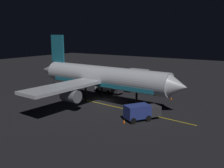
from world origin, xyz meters
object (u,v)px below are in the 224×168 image
catering_truck (108,87)px  ground_crew_worker (147,111)px  traffic_cone_under_wing (171,98)px  traffic_cone_far (137,107)px  airliner (101,77)px  traffic_cone_near_left (124,122)px  traffic_cone_near_right (136,94)px  baggage_truck (141,112)px

catering_truck → ground_crew_worker: catering_truck is taller
traffic_cone_under_wing → traffic_cone_far: 9.35m
catering_truck → traffic_cone_under_wing: 13.83m
traffic_cone_under_wing → traffic_cone_far: size_ratio=1.00×
airliner → traffic_cone_far: 9.54m
ground_crew_worker → traffic_cone_near_left: 4.85m
traffic_cone_near_left → traffic_cone_near_right: same height
baggage_truck → traffic_cone_near_left: (2.58, -1.35, -0.96)m
catering_truck → baggage_truck: bearing=49.6°
baggage_truck → traffic_cone_under_wing: 13.86m
airliner → traffic_cone_near_right: airliner is taller
traffic_cone_far → traffic_cone_near_left: bearing=13.4°
traffic_cone_near_right → catering_truck: bearing=-76.8°
ground_crew_worker → traffic_cone_near_right: (-11.41, -7.98, -0.64)m
catering_truck → traffic_cone_near_left: bearing=41.1°
catering_truck → traffic_cone_near_left: (14.55, 12.70, -0.93)m
airliner → traffic_cone_near_right: size_ratio=61.93×
traffic_cone_near_left → traffic_cone_under_wing: 16.43m
catering_truck → traffic_cone_far: size_ratio=12.32×
catering_truck → ground_crew_worker: 17.31m
airliner → catering_truck: (-6.03, -2.43, -3.30)m
traffic_cone_near_left → traffic_cone_far: size_ratio=1.00×
ground_crew_worker → traffic_cone_under_wing: ground_crew_worker is taller
airliner → traffic_cone_far: bearing=83.0°
baggage_truck → traffic_cone_near_right: size_ratio=10.38×
baggage_truck → traffic_cone_under_wing: size_ratio=10.38×
catering_truck → traffic_cone_near_right: (-1.44, 6.17, -0.93)m
ground_crew_worker → traffic_cone_far: (-2.89, -3.23, -0.64)m
baggage_truck → traffic_cone_far: (-4.89, -3.12, -0.96)m
baggage_truck → ground_crew_worker: 2.03m
baggage_truck → ground_crew_worker: size_ratio=3.28×
airliner → baggage_truck: size_ratio=5.97×
catering_truck → traffic_cone_far: 13.05m
ground_crew_worker → traffic_cone_far: size_ratio=3.16×
baggage_truck → traffic_cone_near_left: 3.07m
baggage_truck → ground_crew_worker: (-2.00, 0.10, -0.32)m
baggage_truck → traffic_cone_near_right: bearing=-149.6°
traffic_cone_near_left → ground_crew_worker: bearing=162.4°
traffic_cone_under_wing → ground_crew_worker: bearing=2.3°
traffic_cone_near_left → traffic_cone_far: bearing=-166.6°
baggage_truck → catering_truck: baggage_truck is taller
traffic_cone_near_left → traffic_cone_far: same height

